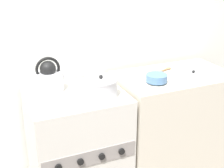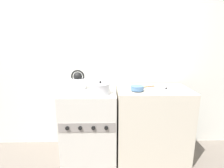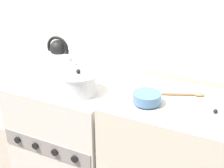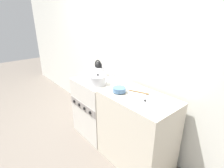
% 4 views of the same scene
% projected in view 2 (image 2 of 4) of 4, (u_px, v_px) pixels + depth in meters
% --- Properties ---
extents(wall_back, '(7.00, 0.06, 2.50)m').
position_uv_depth(wall_back, '(91.00, 60.00, 2.42)').
color(wall_back, silver).
rests_on(wall_back, ground_plane).
extents(stove, '(0.67, 0.59, 0.90)m').
position_uv_depth(stove, '(90.00, 125.00, 2.26)').
color(stove, beige).
rests_on(stove, ground_plane).
extents(counter, '(0.89, 0.54, 0.93)m').
position_uv_depth(counter, '(152.00, 124.00, 2.26)').
color(counter, beige).
rests_on(counter, ground_plane).
extents(kettle, '(0.25, 0.20, 0.25)m').
position_uv_depth(kettle, '(78.00, 82.00, 2.25)').
color(kettle, silver).
rests_on(kettle, stove).
extents(cooking_pot, '(0.23, 0.23, 0.15)m').
position_uv_depth(cooking_pot, '(101.00, 88.00, 2.04)').
color(cooking_pot, silver).
rests_on(cooking_pot, stove).
extents(enamel_bowl, '(0.16, 0.16, 0.06)m').
position_uv_depth(enamel_bowl, '(137.00, 88.00, 2.05)').
color(enamel_bowl, '#4C729E').
rests_on(enamel_bowl, counter).
extents(loose_pot_lid, '(0.20, 0.20, 0.03)m').
position_uv_depth(loose_pot_lid, '(166.00, 90.00, 2.10)').
color(loose_pot_lid, silver).
rests_on(loose_pot_lid, counter).
extents(wooden_spoon, '(0.25, 0.12, 0.02)m').
position_uv_depth(wooden_spoon, '(148.00, 87.00, 2.24)').
color(wooden_spoon, olive).
rests_on(wooden_spoon, counter).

